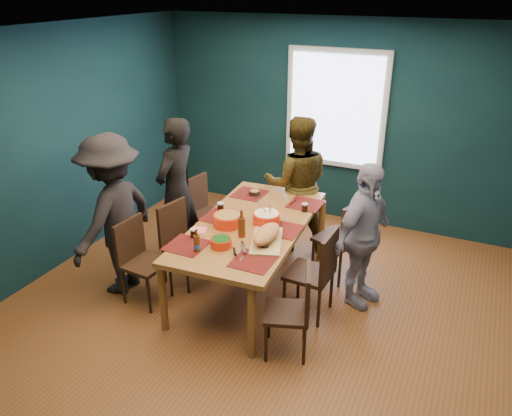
{
  "coord_description": "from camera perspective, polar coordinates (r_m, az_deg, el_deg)",
  "views": [
    {
      "loc": [
        1.79,
        -3.87,
        3.1
      ],
      "look_at": [
        -0.17,
        0.33,
        0.97
      ],
      "focal_mm": 35.0,
      "sensor_mm": 36.0,
      "label": 1
    }
  ],
  "objects": [
    {
      "name": "beer_bottle_a",
      "position": [
        4.64,
        -6.78,
        -4.05
      ],
      "size": [
        0.06,
        0.06,
        0.23
      ],
      "color": "#4D240D",
      "rests_on": "dining_table"
    },
    {
      "name": "cola_glass_c",
      "position": [
        5.43,
        5.59,
        0.11
      ],
      "size": [
        0.07,
        0.07,
        0.09
      ],
      "color": "black",
      "rests_on": "dining_table"
    },
    {
      "name": "cutting_board",
      "position": [
        4.77,
        1.2,
        -3.17
      ],
      "size": [
        0.45,
        0.72,
        0.15
      ],
      "rotation": [
        0.0,
        0.0,
        0.33
      ],
      "color": "tan",
      "rests_on": "dining_table"
    },
    {
      "name": "person_right",
      "position": [
        5.1,
        12.16,
        -3.16
      ],
      "size": [
        0.64,
        0.97,
        1.54
      ],
      "primitive_type": "imported",
      "rotation": [
        0.0,
        0.0,
        1.26
      ],
      "color": "white",
      "rests_on": "floor"
    },
    {
      "name": "chair_right_near",
      "position": [
        4.46,
        4.61,
        -11.02
      ],
      "size": [
        0.5,
        0.5,
        0.86
      ],
      "rotation": [
        0.0,
        0.0,
        0.33
      ],
      "color": "black",
      "rests_on": "floor"
    },
    {
      "name": "bowl_dumpling",
      "position": [
        5.13,
        1.22,
        -1.11
      ],
      "size": [
        0.29,
        0.29,
        0.27
      ],
      "color": "red",
      "rests_on": "dining_table"
    },
    {
      "name": "dining_table",
      "position": [
        5.19,
        -0.56,
        -2.51
      ],
      "size": [
        1.2,
        2.18,
        0.8
      ],
      "rotation": [
        0.0,
        0.0,
        0.07
      ],
      "color": "olive",
      "rests_on": "floor"
    },
    {
      "name": "bowl_herbs",
      "position": [
        4.71,
        -4.01,
        -3.9
      ],
      "size": [
        0.2,
        0.2,
        0.09
      ],
      "color": "red",
      "rests_on": "dining_table"
    },
    {
      "name": "cola_glass_a",
      "position": [
        4.9,
        -7.15,
        -2.83
      ],
      "size": [
        0.07,
        0.07,
        0.09
      ],
      "color": "black",
      "rests_on": "dining_table"
    },
    {
      "name": "cola_glass_b",
      "position": [
        4.66,
        1.06,
        -4.06
      ],
      "size": [
        0.08,
        0.08,
        0.11
      ],
      "color": "black",
      "rests_on": "dining_table"
    },
    {
      "name": "person_back",
      "position": [
        6.09,
        4.71,
        2.78
      ],
      "size": [
        1.0,
        0.91,
        1.68
      ],
      "primitive_type": "imported",
      "rotation": [
        0.0,
        0.0,
        3.55
      ],
      "color": "black",
      "rests_on": "floor"
    },
    {
      "name": "room",
      "position": [
        4.83,
        1.45,
        3.65
      ],
      "size": [
        5.01,
        5.01,
        2.71
      ],
      "color": "brown",
      "rests_on": "ground"
    },
    {
      "name": "cola_glass_d",
      "position": [
        5.41,
        -4.06,
        0.15
      ],
      "size": [
        0.07,
        0.07,
        0.1
      ],
      "color": "black",
      "rests_on": "dining_table"
    },
    {
      "name": "napkin_b",
      "position": [
        5.05,
        -6.54,
        -2.51
      ],
      "size": [
        0.18,
        0.18,
        0.0
      ],
      "primitive_type": "cube",
      "rotation": [
        0.0,
        0.0,
        0.28
      ],
      "color": "#F66770",
      "rests_on": "dining_table"
    },
    {
      "name": "napkin_c",
      "position": [
        4.47,
        -0.03,
        -6.19
      ],
      "size": [
        0.18,
        0.18,
        0.0
      ],
      "primitive_type": "cube",
      "rotation": [
        0.0,
        0.0,
        0.45
      ],
      "color": "#F66770",
      "rests_on": "dining_table"
    },
    {
      "name": "chair_left_mid",
      "position": [
        5.55,
        -8.71,
        -3.25
      ],
      "size": [
        0.49,
        0.49,
        0.91
      ],
      "rotation": [
        0.0,
        0.0,
        -0.2
      ],
      "color": "black",
      "rests_on": "floor"
    },
    {
      "name": "person_near_left",
      "position": [
        5.38,
        -15.98,
        -0.84
      ],
      "size": [
        0.65,
        1.13,
        1.74
      ],
      "primitive_type": "imported",
      "rotation": [
        0.0,
        0.0,
        4.71
      ],
      "color": "black",
      "rests_on": "floor"
    },
    {
      "name": "bowl_salad",
      "position": [
        5.1,
        -3.27,
        -1.32
      ],
      "size": [
        0.29,
        0.29,
        0.12
      ],
      "color": "red",
      "rests_on": "dining_table"
    },
    {
      "name": "chair_right_mid",
      "position": [
        4.92,
        7.12,
        -6.78
      ],
      "size": [
        0.44,
        0.44,
        0.94
      ],
      "rotation": [
        0.0,
        0.0,
        -0.04
      ],
      "color": "black",
      "rests_on": "floor"
    },
    {
      "name": "beer_bottle_b",
      "position": [
        4.85,
        -1.66,
        -2.12
      ],
      "size": [
        0.07,
        0.07,
        0.28
      ],
      "color": "#4D240D",
      "rests_on": "dining_table"
    },
    {
      "name": "napkin_a",
      "position": [
        5.03,
        3.03,
        -2.5
      ],
      "size": [
        0.18,
        0.18,
        0.0
      ],
      "primitive_type": "cube",
      "rotation": [
        0.0,
        0.0,
        -0.19
      ],
      "color": "#F66770",
      "rests_on": "dining_table"
    },
    {
      "name": "person_far_left",
      "position": [
        5.86,
        -9.05,
        1.92
      ],
      "size": [
        0.44,
        0.65,
        1.73
      ],
      "primitive_type": "imported",
      "rotation": [
        0.0,
        0.0,
        4.67
      ],
      "color": "black",
      "rests_on": "floor"
    },
    {
      "name": "chair_left_far",
      "position": [
        6.23,
        -6.16,
        0.13
      ],
      "size": [
        0.48,
        0.48,
        0.91
      ],
      "rotation": [
        0.0,
        0.0,
        -0.18
      ],
      "color": "black",
      "rests_on": "floor"
    },
    {
      "name": "chair_left_near",
      "position": [
        5.29,
        -13.32,
        -5.2
      ],
      "size": [
        0.44,
        0.44,
        0.9
      ],
      "rotation": [
        0.0,
        0.0,
        -0.08
      ],
      "color": "black",
      "rests_on": "floor"
    },
    {
      "name": "chair_right_far",
      "position": [
        5.57,
        10.08,
        -2.95
      ],
      "size": [
        0.55,
        0.55,
        0.95
      ],
      "rotation": [
        0.0,
        0.0,
        -0.33
      ],
      "color": "black",
      "rests_on": "floor"
    },
    {
      "name": "small_bowl",
      "position": [
        5.83,
        -0.15,
        1.78
      ],
      "size": [
        0.13,
        0.13,
        0.06
      ],
      "color": "black",
      "rests_on": "dining_table"
    }
  ]
}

